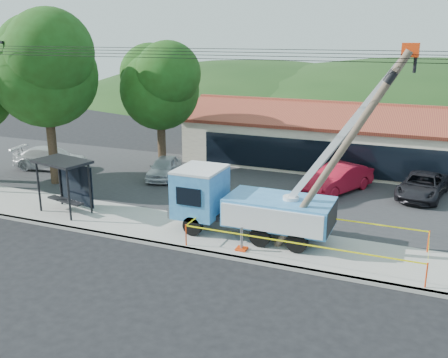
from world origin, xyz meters
The scene contains 17 objects.
ground centered at (0.00, 0.00, 0.00)m, with size 120.00×120.00×0.00m, color black.
curb centered at (0.00, 2.10, 0.07)m, with size 60.00×0.25×0.15m, color #98968E.
sidewalk centered at (0.00, 4.00, 0.07)m, with size 60.00×4.00×0.15m, color #98968E.
parking_lot centered at (0.00, 12.00, 0.05)m, with size 60.00×12.00×0.10m, color #28282B.
strip_mall centered at (4.00, 19.98, 1.88)m, with size 22.50×8.53×4.67m.
tree_west_near centered at (-12.00, 8.00, 7.52)m, with size 7.56×6.72×10.80m.
tree_lot centered at (-7.00, 13.00, 6.21)m, with size 6.30×5.60×8.94m.
hill_west centered at (-15.00, 55.00, 0.00)m, with size 78.40×56.00×28.00m, color #173513.
hill_center centered at (10.00, 55.00, 0.00)m, with size 89.60×64.00×32.00m, color #173513.
utility_truck centered at (2.30, 4.61, 1.76)m, with size 10.41×4.03×8.82m.
leaning_pole centered at (6.63, 3.89, 4.86)m, with size 5.06×1.68×8.71m.
bus_shelter centered at (-7.62, 3.96, 2.24)m, with size 3.25×2.39×2.83m.
caution_tape centered at (5.24, 4.02, 0.89)m, with size 10.09×3.46×1.00m.
car_silver centered at (-6.13, 11.71, 0.00)m, with size 1.67×4.14×1.41m, color silver.
car_red centered at (5.01, 13.08, 0.00)m, with size 1.77×5.07×1.67m, color maroon.
car_white centered at (-14.58, 10.63, 0.00)m, with size 2.18×5.37×1.56m, color silver.
car_dark centered at (9.75, 13.96, 0.00)m, with size 2.30×4.99×1.39m, color black.
Camera 1 is at (9.77, -16.11, 9.30)m, focal length 40.00 mm.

